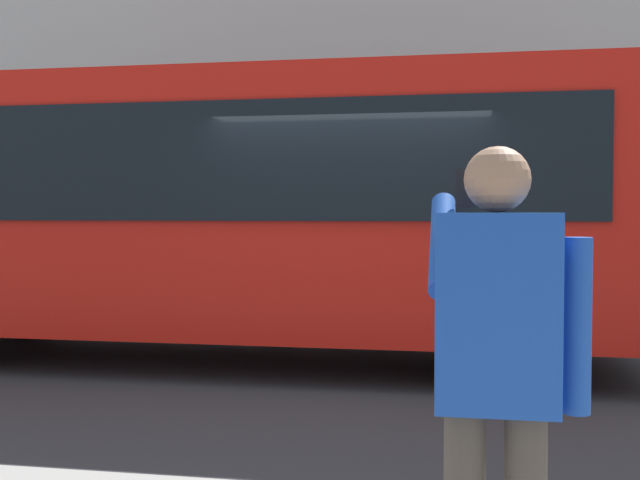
# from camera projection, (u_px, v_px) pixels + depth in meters

# --- Properties ---
(ground_plane) EXTENTS (60.00, 60.00, 0.00)m
(ground_plane) POSITION_uv_depth(u_px,v_px,m) (359.00, 374.00, 7.58)
(ground_plane) COLOR #38383A
(red_bus) EXTENTS (9.05, 2.54, 3.08)m
(red_bus) POSITION_uv_depth(u_px,v_px,m) (220.00, 207.00, 8.23)
(red_bus) COLOR red
(red_bus) RESTS_ON ground_plane
(pedestrian_photographer) EXTENTS (0.53, 0.52, 1.70)m
(pedestrian_photographer) POSITION_uv_depth(u_px,v_px,m) (497.00, 359.00, 2.52)
(pedestrian_photographer) COLOR #4C4238
(pedestrian_photographer) RESTS_ON sidewalk_curb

